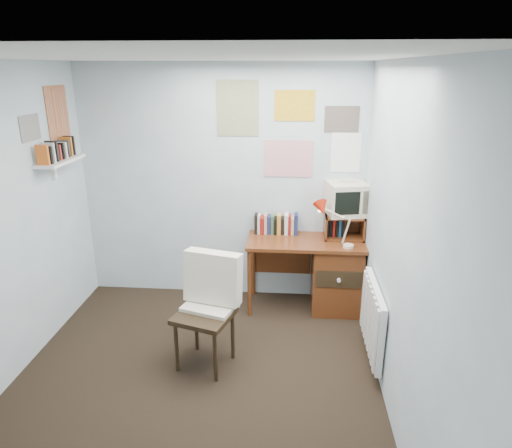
{
  "coord_description": "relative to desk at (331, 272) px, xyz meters",
  "views": [
    {
      "loc": [
        0.74,
        -2.92,
        2.44
      ],
      "look_at": [
        0.43,
        0.96,
        1.1
      ],
      "focal_mm": 32.0,
      "sensor_mm": 36.0,
      "label": 1
    }
  ],
  "objects": [
    {
      "name": "tv_riser",
      "position": [
        0.12,
        0.11,
        0.48
      ],
      "size": [
        0.4,
        0.3,
        0.25
      ],
      "primitive_type": "cube",
      "color": "#5E2D15",
      "rests_on": "desk"
    },
    {
      "name": "right_wall",
      "position": [
        0.33,
        -1.48,
        0.84
      ],
      "size": [
        0.02,
        3.5,
        2.5
      ],
      "primitive_type": "cube",
      "color": "silver",
      "rests_on": "ground"
    },
    {
      "name": "wall_shelf",
      "position": [
        -2.57,
        -0.38,
        1.21
      ],
      "size": [
        0.2,
        0.62,
        0.24
      ],
      "primitive_type": "cube",
      "color": "white",
      "rests_on": "left_wall"
    },
    {
      "name": "posters_left",
      "position": [
        -2.67,
        -0.38,
        1.59
      ],
      "size": [
        0.01,
        0.7,
        0.6
      ],
      "primitive_type": "cube",
      "color": "white",
      "rests_on": "left_wall"
    },
    {
      "name": "back_wall",
      "position": [
        -1.17,
        0.27,
        0.84
      ],
      "size": [
        3.0,
        0.02,
        2.5
      ],
      "primitive_type": "cube",
      "color": "silver",
      "rests_on": "ground"
    },
    {
      "name": "crt_tv",
      "position": [
        0.13,
        0.13,
        0.79
      ],
      "size": [
        0.44,
        0.42,
        0.36
      ],
      "primitive_type": "cube",
      "rotation": [
        0.0,
        0.0,
        0.2
      ],
      "color": "beige",
      "rests_on": "tv_riser"
    },
    {
      "name": "desk_chair",
      "position": [
        -1.13,
        -1.09,
        0.07
      ],
      "size": [
        0.6,
        0.59,
        0.95
      ],
      "primitive_type": "cube",
      "rotation": [
        0.0,
        0.0,
        -0.3
      ],
      "color": "black",
      "rests_on": "ground"
    },
    {
      "name": "ceiling",
      "position": [
        -1.17,
        -1.48,
        2.09
      ],
      "size": [
        3.0,
        3.5,
        0.02
      ],
      "primitive_type": "cube",
      "color": "white",
      "rests_on": "back_wall"
    },
    {
      "name": "posters_back",
      "position": [
        -0.47,
        0.26,
        1.44
      ],
      "size": [
        1.2,
        0.01,
        0.9
      ],
      "primitive_type": "cube",
      "color": "white",
      "rests_on": "back_wall"
    },
    {
      "name": "radiator",
      "position": [
        0.29,
        -0.93,
        0.01
      ],
      "size": [
        0.09,
        0.8,
        0.6
      ],
      "primitive_type": "cube",
      "color": "white",
      "rests_on": "right_wall"
    },
    {
      "name": "ground",
      "position": [
        -1.17,
        -1.48,
        -0.41
      ],
      "size": [
        3.5,
        3.5,
        0.0
      ],
      "primitive_type": "plane",
      "color": "black",
      "rests_on": "ground"
    },
    {
      "name": "book_row",
      "position": [
        -0.51,
        0.18,
        0.46
      ],
      "size": [
        0.6,
        0.14,
        0.22
      ],
      "primitive_type": "cube",
      "color": "#5E2D15",
      "rests_on": "desk"
    },
    {
      "name": "desk_lamp",
      "position": [
        0.14,
        -0.17,
        0.55
      ],
      "size": [
        0.3,
        0.26,
        0.39
      ],
      "primitive_type": "cube",
      "rotation": [
        0.0,
        0.0,
        -0.11
      ],
      "color": "#B4200C",
      "rests_on": "desk"
    },
    {
      "name": "desk",
      "position": [
        0.0,
        0.0,
        0.0
      ],
      "size": [
        1.2,
        0.55,
        0.76
      ],
      "color": "#5E2D15",
      "rests_on": "ground"
    }
  ]
}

